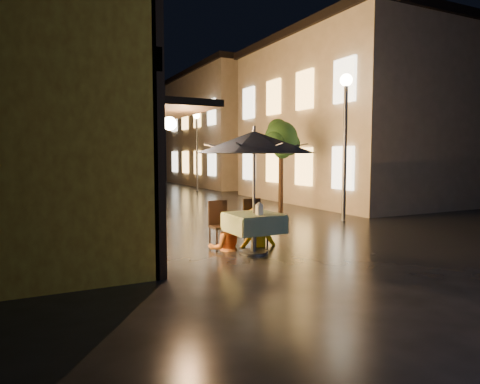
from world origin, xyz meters
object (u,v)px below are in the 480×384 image
patio_umbrella (254,142)px  person_yellow (257,209)px  bicycle_0 (139,213)px  streetlamp_near (345,120)px  cafe_table (254,223)px  person_orange (225,214)px  table_lantern (259,207)px

patio_umbrella → person_yellow: bearing=55.6°
patio_umbrella → bicycle_0: bearing=108.1°
streetlamp_near → person_yellow: (-3.95, -1.94, -2.13)m
cafe_table → patio_umbrella: patio_umbrella is taller
streetlamp_near → cafe_table: 5.54m
person_orange → person_yellow: 0.77m
person_orange → bicycle_0: person_orange is taller
person_orange → streetlamp_near: bearing=-146.0°
patio_umbrella → streetlamp_near: bearing=30.1°
table_lantern → person_yellow: size_ratio=0.16×
cafe_table → person_orange: (-0.37, 0.54, 0.13)m
streetlamp_near → person_orange: (-4.71, -1.99, -2.20)m
patio_umbrella → bicycle_0: 4.53m
streetlamp_near → patio_umbrella: streetlamp_near is taller
cafe_table → table_lantern: size_ratio=3.96×
patio_umbrella → person_orange: size_ratio=1.72×
person_yellow → patio_umbrella: bearing=64.5°
patio_umbrella → person_yellow: size_ratio=1.57×
patio_umbrella → bicycle_0: (-1.30, 3.97, -1.75)m
patio_umbrella → person_orange: (-0.37, 0.54, -1.43)m
streetlamp_near → table_lantern: size_ratio=16.92×
streetlamp_near → person_orange: bearing=-157.1°
cafe_table → person_orange: size_ratio=0.69×
streetlamp_near → person_orange: 5.57m
streetlamp_near → cafe_table: size_ratio=4.27×
patio_umbrella → bicycle_0: patio_umbrella is taller
patio_umbrella → person_yellow: 1.54m
patio_umbrella → person_orange: 1.57m
cafe_table → table_lantern: (-0.00, -0.22, 0.33)m
table_lantern → bicycle_0: size_ratio=0.16×
streetlamp_near → person_orange: streetlamp_near is taller
person_yellow → bicycle_0: (-1.70, 3.39, -0.38)m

